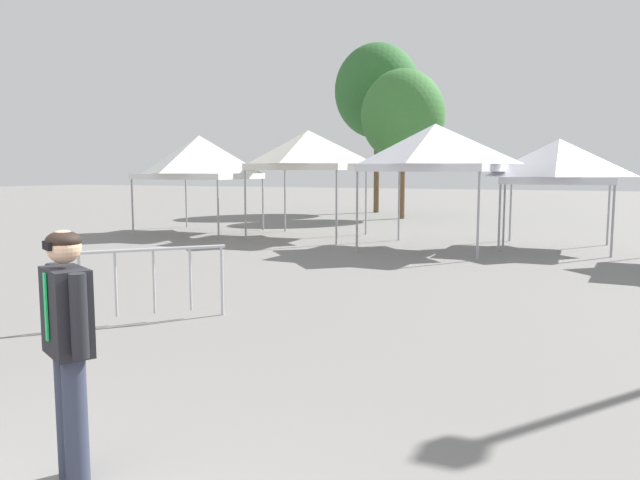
# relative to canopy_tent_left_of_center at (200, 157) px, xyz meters

# --- Properties ---
(canopy_tent_left_of_center) EXTENTS (3.61, 3.61, 3.38)m
(canopy_tent_left_of_center) POSITION_rel_canopy_tent_left_of_center_xyz_m (0.00, 0.00, 0.00)
(canopy_tent_left_of_center) COLOR #9E9EA3
(canopy_tent_left_of_center) RESTS_ON ground
(canopy_tent_behind_left) EXTENTS (3.31, 3.31, 3.46)m
(canopy_tent_behind_left) POSITION_rel_canopy_tent_left_of_center_xyz_m (4.07, 0.16, 0.19)
(canopy_tent_behind_left) COLOR #9E9EA3
(canopy_tent_behind_left) RESTS_ON ground
(canopy_tent_center) EXTENTS (3.57, 3.57, 3.44)m
(canopy_tent_center) POSITION_rel_canopy_tent_left_of_center_xyz_m (8.51, -1.20, 0.16)
(canopy_tent_center) COLOR #9E9EA3
(canopy_tent_center) RESTS_ON ground
(canopy_tent_far_left) EXTENTS (2.91, 2.91, 3.04)m
(canopy_tent_far_left) POSITION_rel_canopy_tent_left_of_center_xyz_m (11.62, 0.37, -0.20)
(canopy_tent_far_left) COLOR #9E9EA3
(canopy_tent_far_left) RESTS_ON ground
(person_foreground) EXTENTS (0.59, 0.41, 1.78)m
(person_foreground) POSITION_rel_canopy_tent_left_of_center_xyz_m (9.18, -14.85, -1.59)
(person_foreground) COLOR #33384C
(person_foreground) RESTS_ON ground
(tree_behind_tents_center) EXTENTS (3.73, 3.73, 6.66)m
(tree_behind_tents_center) POSITION_rel_canopy_tent_left_of_center_xyz_m (4.68, 8.95, 1.97)
(tree_behind_tents_center) COLOR brown
(tree_behind_tents_center) RESTS_ON ground
(tree_behind_tents_left) EXTENTS (4.35, 4.35, 8.60)m
(tree_behind_tents_left) POSITION_rel_canopy_tent_left_of_center_xyz_m (2.32, 12.43, 3.56)
(tree_behind_tents_left) COLOR brown
(tree_behind_tents_left) RESTS_ON ground
(crowd_barrier_mid_lot) EXTENTS (1.49, 1.55, 1.08)m
(crowd_barrier_mid_lot) POSITION_rel_canopy_tent_left_of_center_xyz_m (6.72, -10.89, -1.88)
(crowd_barrier_mid_lot) COLOR #B7BABF
(crowd_barrier_mid_lot) RESTS_ON ground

